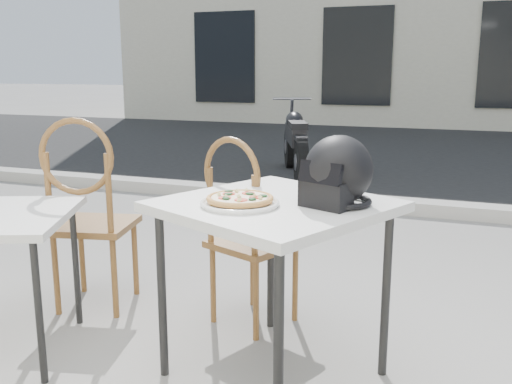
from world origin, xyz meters
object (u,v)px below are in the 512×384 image
(motorcycle, at_px, (295,143))
(plate, at_px, (240,203))
(cafe_table_main, at_px, (275,218))
(cafe_chair_side, at_px, (87,205))
(helmet, at_px, (337,174))
(cafe_chair_main, at_px, (245,223))
(pizza, at_px, (240,198))

(motorcycle, bearing_deg, plate, -98.40)
(cafe_table_main, bearing_deg, plate, -132.33)
(plate, height_order, motorcycle, motorcycle)
(plate, distance_m, cafe_chair_side, 1.16)
(helmet, distance_m, motorcycle, 4.82)
(helmet, distance_m, cafe_chair_main, 0.75)
(helmet, height_order, motorcycle, helmet)
(plate, xyz_separation_m, cafe_chair_side, (-1.06, 0.43, -0.19))
(cafe_table_main, distance_m, helmet, 0.32)
(cafe_table_main, xyz_separation_m, motorcycle, (-1.28, 4.59, -0.29))
(cafe_table_main, relative_size, helmet, 2.99)
(pizza, bearing_deg, cafe_chair_side, 158.20)
(plate, xyz_separation_m, cafe_chair_main, (-0.19, 0.53, -0.23))
(motorcycle, bearing_deg, cafe_chair_side, -110.92)
(motorcycle, bearing_deg, cafe_table_main, -96.81)
(pizza, xyz_separation_m, motorcycle, (-1.17, 4.70, -0.39))
(cafe_chair_main, height_order, motorcycle, cafe_chair_main)
(pizza, height_order, helmet, helmet)
(cafe_chair_side, bearing_deg, pizza, 145.13)
(cafe_table_main, bearing_deg, cafe_chair_main, 125.88)
(cafe_table_main, relative_size, pizza, 3.75)
(helmet, xyz_separation_m, motorcycle, (-1.53, 4.55, -0.49))
(cafe_chair_main, bearing_deg, cafe_chair_side, 28.88)
(pizza, distance_m, helmet, 0.40)
(helmet, distance_m, cafe_chair_side, 1.48)
(plate, distance_m, helmet, 0.41)
(cafe_chair_side, bearing_deg, plate, 145.11)
(cafe_table_main, height_order, cafe_chair_main, cafe_chair_main)
(pizza, bearing_deg, plate, -110.94)
(pizza, xyz_separation_m, helmet, (0.36, 0.16, 0.09))
(plate, relative_size, pizza, 1.40)
(cafe_table_main, relative_size, plate, 2.69)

